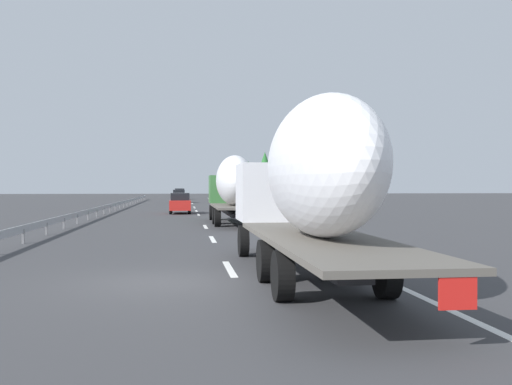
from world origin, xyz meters
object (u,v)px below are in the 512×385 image
truck_lead (233,185)px  truck_trailing (309,181)px  car_silver_hatch (180,194)px  car_red_compact (180,203)px  road_sign (250,187)px  car_black_suv (179,196)px

truck_lead → truck_trailing: size_ratio=0.86×
truck_trailing → car_silver_hatch: bearing=2.3°
car_red_compact → road_sign: bearing=-63.8°
car_silver_hatch → car_black_suv: bearing=180.0°
truck_trailing → car_silver_hatch: (90.21, 3.58, -1.51)m
car_silver_hatch → road_sign: size_ratio=1.26×
car_red_compact → car_silver_hatch: size_ratio=1.05×
car_black_suv → car_silver_hatch: car_silver_hatch is taller
truck_lead → road_sign: truck_lead is taller
car_red_compact → car_silver_hatch: (54.17, 0.27, 0.07)m
truck_trailing → car_black_suv: truck_trailing is taller
car_red_compact → road_sign: size_ratio=1.33×
truck_lead → road_sign: (17.40, -3.10, -0.14)m
car_black_suv → car_silver_hatch: 21.13m
truck_trailing → road_sign: size_ratio=4.36×
truck_trailing → car_silver_hatch: 90.29m
truck_trailing → truck_lead: bearing=-0.0°
car_silver_hatch → road_sign: 51.47m
truck_lead → car_silver_hatch: bearing=3.0°
car_black_suv → car_silver_hatch: size_ratio=0.98×
car_red_compact → car_black_suv: bearing=0.5°
car_red_compact → car_silver_hatch: bearing=0.3°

